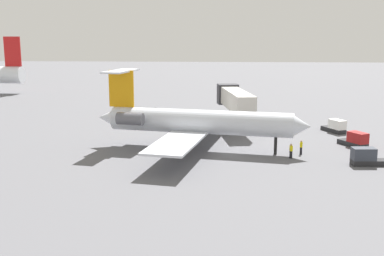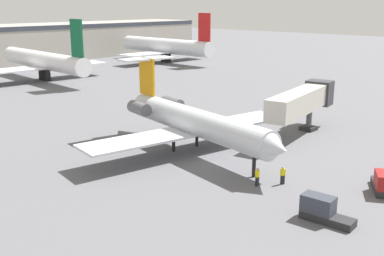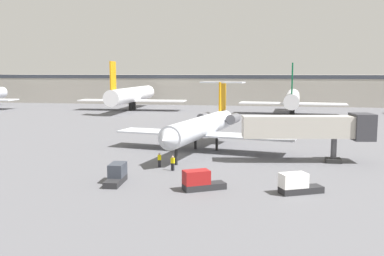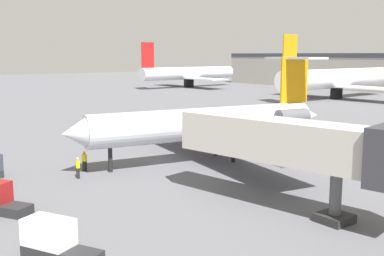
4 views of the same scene
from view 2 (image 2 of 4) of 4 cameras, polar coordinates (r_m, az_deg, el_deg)
ground_plane at (r=48.27m, az=2.40°, el=-4.33°), size 400.00×400.00×0.10m
regional_jet at (r=51.03m, az=-0.00°, el=0.92°), size 25.71×26.17×9.44m
jet_bridge at (r=59.39m, az=13.39°, el=3.28°), size 15.86×5.58×5.99m
ground_crew_marshaller at (r=43.31m, az=10.92°, el=-5.62°), size 0.46×0.36×1.69m
ground_crew_loader at (r=42.56m, az=7.91°, el=-5.86°), size 0.44×0.33×1.69m
baggage_tug_lead at (r=37.02m, az=15.47°, el=-9.57°), size 1.71×4.10×1.90m
baggage_tug_trailing at (r=43.93m, az=22.12°, el=-6.21°), size 4.16×3.22×1.90m
parked_airliner_centre at (r=104.31m, az=-17.46°, el=7.74°), size 27.50×32.55×13.02m
parked_airliner_east_mid at (r=131.63m, az=-3.14°, el=9.83°), size 28.02×33.29×13.48m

